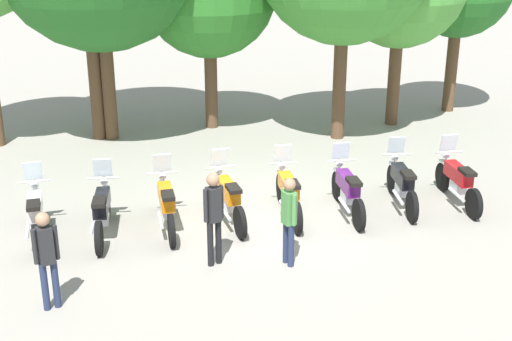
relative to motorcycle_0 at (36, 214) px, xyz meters
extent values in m
plane|color=gray|center=(4.34, 0.22, -0.52)|extent=(80.00, 80.00, 0.00)
cylinder|color=black|center=(-0.09, 0.73, -0.20)|extent=(0.18, 0.65, 0.64)
cylinder|color=black|center=(0.11, -0.81, -0.20)|extent=(0.18, 0.65, 0.64)
cube|color=silver|center=(-0.09, 0.73, 0.14)|extent=(0.17, 0.37, 0.04)
cube|color=silver|center=(0.00, 0.01, 0.15)|extent=(0.38, 0.98, 0.30)
cube|color=silver|center=(0.01, -0.04, -0.12)|extent=(0.27, 0.43, 0.24)
cube|color=black|center=(0.05, -0.39, 0.34)|extent=(0.30, 0.47, 0.08)
cylinder|color=silver|center=(-0.08, 0.64, 0.12)|extent=(0.08, 0.23, 0.64)
cylinder|color=silver|center=(-0.07, 0.55, 0.45)|extent=(0.62, 0.12, 0.04)
sphere|color=silver|center=(-0.09, 0.68, 0.33)|extent=(0.18, 0.18, 0.16)
cylinder|color=silver|center=(-0.11, -0.36, -0.18)|extent=(0.16, 0.70, 0.07)
cube|color=silver|center=(-0.08, 0.61, 0.65)|extent=(0.37, 0.18, 0.39)
cylinder|color=black|center=(1.27, 0.72, -0.20)|extent=(0.12, 0.64, 0.64)
cylinder|color=black|center=(1.23, -0.82, -0.20)|extent=(0.12, 0.64, 0.64)
cube|color=silver|center=(1.27, 0.72, 0.14)|extent=(0.13, 0.36, 0.04)
cube|color=black|center=(1.25, 0.00, 0.15)|extent=(0.28, 0.96, 0.30)
cube|color=silver|center=(1.25, -0.05, -0.12)|extent=(0.23, 0.41, 0.24)
cube|color=black|center=(1.24, -0.40, 0.34)|extent=(0.25, 0.45, 0.08)
cylinder|color=silver|center=(1.26, 0.63, 0.12)|extent=(0.06, 0.23, 0.64)
cylinder|color=silver|center=(1.26, 0.54, 0.45)|extent=(0.62, 0.05, 0.04)
sphere|color=silver|center=(1.26, 0.67, 0.33)|extent=(0.16, 0.16, 0.16)
cylinder|color=silver|center=(1.08, -0.35, -0.18)|extent=(0.09, 0.70, 0.07)
cube|color=silver|center=(1.26, 0.60, 0.65)|extent=(0.36, 0.14, 0.39)
cylinder|color=black|center=(2.42, 0.85, -0.20)|extent=(0.15, 0.65, 0.64)
cylinder|color=black|center=(2.55, -0.69, -0.20)|extent=(0.15, 0.65, 0.64)
cube|color=silver|center=(2.42, 0.85, 0.14)|extent=(0.15, 0.37, 0.04)
cube|color=orange|center=(2.48, 0.13, 0.15)|extent=(0.34, 0.97, 0.30)
cube|color=silver|center=(2.48, 0.08, -0.12)|extent=(0.25, 0.42, 0.24)
cube|color=black|center=(2.51, -0.27, 0.34)|extent=(0.28, 0.46, 0.08)
cylinder|color=silver|center=(2.43, 0.76, 0.12)|extent=(0.07, 0.23, 0.64)
cylinder|color=silver|center=(2.44, 0.67, 0.45)|extent=(0.62, 0.09, 0.04)
sphere|color=silver|center=(2.42, 0.80, 0.33)|extent=(0.17, 0.17, 0.16)
cylinder|color=silver|center=(2.35, -0.23, -0.18)|extent=(0.13, 0.70, 0.07)
cube|color=silver|center=(2.43, 0.73, 0.65)|extent=(0.37, 0.16, 0.39)
cylinder|color=black|center=(3.59, 1.02, -0.20)|extent=(0.21, 0.65, 0.64)
cylinder|color=black|center=(3.86, -0.51, -0.20)|extent=(0.21, 0.65, 0.64)
cube|color=silver|center=(3.59, 1.02, 0.14)|extent=(0.18, 0.38, 0.04)
cube|color=orange|center=(3.71, 0.30, 0.15)|extent=(0.42, 0.98, 0.30)
cube|color=silver|center=(3.72, 0.25, -0.12)|extent=(0.29, 0.43, 0.24)
cube|color=black|center=(3.78, -0.09, 0.34)|extent=(0.31, 0.48, 0.08)
cylinder|color=silver|center=(3.60, 0.93, 0.12)|extent=(0.09, 0.23, 0.64)
cylinder|color=silver|center=(3.62, 0.84, 0.45)|extent=(0.62, 0.14, 0.04)
sphere|color=silver|center=(3.59, 0.97, 0.33)|extent=(0.19, 0.19, 0.16)
cylinder|color=silver|center=(3.62, -0.07, -0.18)|extent=(0.19, 0.70, 0.07)
cube|color=silver|center=(3.61, 0.90, 0.65)|extent=(0.38, 0.19, 0.39)
cylinder|color=black|center=(4.94, 1.09, -0.20)|extent=(0.12, 0.64, 0.64)
cylinder|color=black|center=(4.98, -0.46, -0.20)|extent=(0.12, 0.64, 0.64)
cube|color=silver|center=(4.94, 1.09, 0.14)|extent=(0.13, 0.36, 0.04)
cube|color=orange|center=(4.96, 0.37, 0.15)|extent=(0.29, 0.96, 0.30)
cube|color=silver|center=(4.96, 0.32, -0.12)|extent=(0.23, 0.41, 0.24)
cube|color=black|center=(4.97, -0.03, 0.34)|extent=(0.25, 0.45, 0.08)
cylinder|color=silver|center=(4.94, 1.00, 0.12)|extent=(0.06, 0.23, 0.64)
cylinder|color=silver|center=(4.94, 0.91, 0.45)|extent=(0.62, 0.05, 0.04)
sphere|color=silver|center=(4.94, 1.04, 0.33)|extent=(0.16, 0.16, 0.16)
cylinder|color=silver|center=(4.81, 0.01, -0.18)|extent=(0.09, 0.70, 0.07)
cube|color=silver|center=(4.94, 0.97, 0.65)|extent=(0.36, 0.14, 0.39)
cylinder|color=black|center=(6.18, 1.07, -0.20)|extent=(0.11, 0.64, 0.64)
cylinder|color=black|center=(6.21, -0.48, -0.20)|extent=(0.11, 0.64, 0.64)
cube|color=silver|center=(6.18, 1.07, 0.14)|extent=(0.13, 0.36, 0.04)
cube|color=#59196B|center=(6.20, 0.34, 0.15)|extent=(0.28, 0.96, 0.30)
cube|color=silver|center=(6.20, 0.29, -0.12)|extent=(0.23, 0.40, 0.24)
cube|color=black|center=(6.20, -0.06, 0.34)|extent=(0.25, 0.44, 0.08)
cylinder|color=silver|center=(6.18, 0.98, 0.12)|extent=(0.05, 0.23, 0.64)
cylinder|color=silver|center=(6.19, 0.89, 0.45)|extent=(0.62, 0.05, 0.04)
sphere|color=silver|center=(6.18, 1.02, 0.33)|extent=(0.16, 0.16, 0.16)
cylinder|color=silver|center=(6.04, -0.01, -0.18)|extent=(0.08, 0.70, 0.07)
cube|color=silver|center=(6.18, 0.95, 0.65)|extent=(0.36, 0.14, 0.39)
cylinder|color=black|center=(7.49, 1.28, -0.20)|extent=(0.14, 0.65, 0.64)
cylinder|color=black|center=(7.38, -0.26, -0.20)|extent=(0.14, 0.65, 0.64)
cube|color=silver|center=(7.49, 1.28, 0.14)|extent=(0.15, 0.37, 0.04)
cube|color=black|center=(7.44, 0.56, 0.15)|extent=(0.33, 0.97, 0.30)
cube|color=silver|center=(7.44, 0.51, -0.12)|extent=(0.25, 0.41, 0.24)
cube|color=black|center=(7.41, 0.16, 0.34)|extent=(0.27, 0.46, 0.08)
cylinder|color=silver|center=(7.48, 1.19, 0.12)|extent=(0.07, 0.23, 0.64)
cylinder|color=silver|center=(7.48, 1.10, 0.45)|extent=(0.62, 0.08, 0.04)
sphere|color=silver|center=(7.49, 1.23, 0.33)|extent=(0.17, 0.17, 0.16)
cylinder|color=silver|center=(7.25, 0.22, -0.18)|extent=(0.12, 0.70, 0.07)
cube|color=silver|center=(7.48, 1.16, 0.65)|extent=(0.37, 0.16, 0.39)
cylinder|color=black|center=(8.66, 1.27, -0.20)|extent=(0.11, 0.64, 0.64)
cylinder|color=black|center=(8.69, -0.28, -0.20)|extent=(0.11, 0.64, 0.64)
cube|color=silver|center=(8.66, 1.27, 0.14)|extent=(0.13, 0.36, 0.04)
cube|color=red|center=(8.67, 0.54, 0.15)|extent=(0.28, 0.95, 0.30)
cube|color=silver|center=(8.67, 0.49, -0.12)|extent=(0.23, 0.40, 0.24)
cube|color=black|center=(8.68, 0.14, 0.34)|extent=(0.25, 0.44, 0.08)
cylinder|color=silver|center=(8.66, 1.18, 0.12)|extent=(0.05, 0.23, 0.64)
cylinder|color=silver|center=(8.66, 1.09, 0.45)|extent=(0.62, 0.05, 0.04)
sphere|color=silver|center=(8.66, 1.22, 0.33)|extent=(0.16, 0.16, 0.16)
cylinder|color=silver|center=(8.52, 0.19, -0.18)|extent=(0.08, 0.70, 0.07)
cube|color=silver|center=(8.66, 1.15, 0.65)|extent=(0.36, 0.14, 0.39)
cylinder|color=#232D4C|center=(4.61, -1.77, -0.12)|extent=(0.14, 0.14, 0.80)
cylinder|color=#232D4C|center=(4.55, -1.61, -0.12)|extent=(0.14, 0.14, 0.80)
cube|color=#4C8C47|center=(4.58, -1.69, 0.58)|extent=(0.27, 0.28, 0.60)
cylinder|color=#4C8C47|center=(4.64, -1.84, 0.60)|extent=(0.10, 0.10, 0.57)
cylinder|color=#4C8C47|center=(4.52, -1.54, 0.60)|extent=(0.10, 0.10, 0.57)
sphere|color=#A87A5B|center=(4.58, -1.69, 1.02)|extent=(0.28, 0.28, 0.22)
cylinder|color=#232D4C|center=(0.53, -2.63, -0.11)|extent=(0.14, 0.14, 0.81)
cylinder|color=#232D4C|center=(0.68, -2.57, -0.11)|extent=(0.14, 0.14, 0.81)
cube|color=#262628|center=(0.61, -2.60, 0.59)|extent=(0.28, 0.27, 0.60)
cylinder|color=#262628|center=(0.46, -2.66, 0.61)|extent=(0.10, 0.10, 0.57)
cylinder|color=#262628|center=(0.75, -2.54, 0.61)|extent=(0.10, 0.10, 0.57)
sphere|color=#A87A5B|center=(0.61, -2.60, 1.03)|extent=(0.28, 0.28, 0.22)
cylinder|color=black|center=(3.36, -1.46, -0.10)|extent=(0.15, 0.15, 0.84)
cylinder|color=black|center=(3.21, -1.54, -0.10)|extent=(0.15, 0.15, 0.84)
cube|color=#262628|center=(3.28, -1.50, 0.64)|extent=(0.29, 0.28, 0.63)
cylinder|color=#262628|center=(3.43, -1.43, 0.66)|extent=(0.11, 0.11, 0.60)
cylinder|color=#262628|center=(3.14, -1.58, 0.66)|extent=(0.11, 0.11, 0.60)
sphere|color=#A87A5B|center=(3.28, -1.50, 1.10)|extent=(0.31, 0.31, 0.23)
cylinder|color=brown|center=(0.74, 6.23, 1.48)|extent=(0.36, 0.36, 3.99)
cylinder|color=brown|center=(1.09, 6.16, 1.11)|extent=(0.36, 0.36, 3.26)
cylinder|color=brown|center=(3.91, 6.86, 0.79)|extent=(0.36, 0.36, 2.61)
cylinder|color=brown|center=(7.28, 5.36, 1.12)|extent=(0.36, 0.36, 3.28)
cylinder|color=brown|center=(9.18, 6.43, 0.89)|extent=(0.36, 0.36, 2.81)
cylinder|color=brown|center=(11.41, 7.59, 0.87)|extent=(0.36, 0.36, 2.78)
camera|label=1|loc=(2.48, -12.50, 5.42)|focal=48.65mm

